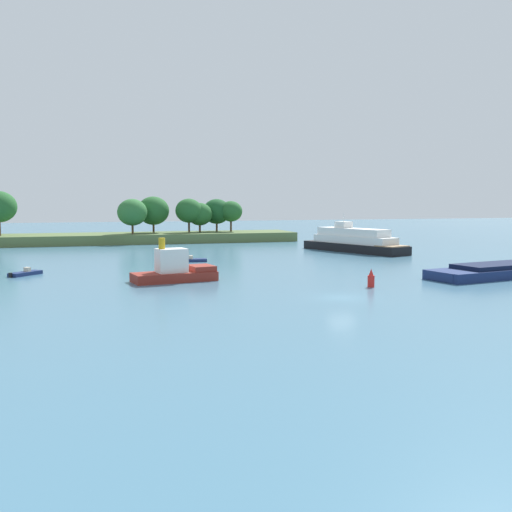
{
  "coord_description": "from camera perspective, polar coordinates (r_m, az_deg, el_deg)",
  "views": [
    {
      "loc": [
        -22.51,
        -47.58,
        8.8
      ],
      "look_at": [
        0.38,
        28.43,
        1.2
      ],
      "focal_mm": 40.61,
      "sensor_mm": 36.0,
      "label": 1
    }
  ],
  "objects": [
    {
      "name": "fishing_skiff",
      "position": [
        84.1,
        -6.72,
        -0.41
      ],
      "size": [
        5.65,
        1.94,
        0.92
      ],
      "color": "navy",
      "rests_on": "ground"
    },
    {
      "name": "channel_buoy_red",
      "position": [
        60.23,
        11.27,
        -2.26
      ],
      "size": [
        0.7,
        0.7,
        1.9
      ],
      "color": "red",
      "rests_on": "ground"
    },
    {
      "name": "treeline_island",
      "position": [
        124.49,
        -12.71,
        3.0
      ],
      "size": [
        70.14,
        13.04,
        10.69
      ],
      "color": "#566B3D",
      "rests_on": "ground"
    },
    {
      "name": "tugboat",
      "position": [
        64.0,
        -7.92,
        -1.39
      ],
      "size": [
        9.49,
        5.05,
        4.81
      ],
      "color": "maroon",
      "rests_on": "ground"
    },
    {
      "name": "white_riverboat",
      "position": [
        101.45,
        9.62,
        1.41
      ],
      "size": [
        11.5,
        21.37,
        6.55
      ],
      "color": "black",
      "rests_on": "ground"
    },
    {
      "name": "ground_plane",
      "position": [
        53.37,
        8.46,
        -4.08
      ],
      "size": [
        400.0,
        400.0,
        0.0
      ],
      "primitive_type": "plane",
      "color": "teal"
    },
    {
      "name": "small_motorboat",
      "position": [
        73.66,
        -21.78,
        -1.59
      ],
      "size": [
        3.78,
        4.02,
        0.93
      ],
      "color": "navy",
      "rests_on": "ground"
    }
  ]
}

